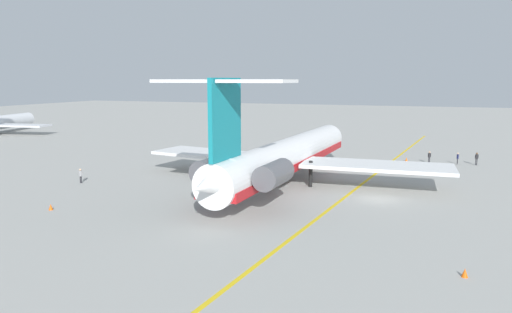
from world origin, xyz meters
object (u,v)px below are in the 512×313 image
Objects in this scene: ground_crew_near_nose at (80,174)px; safety_cone_wingtip at (51,207)px; ground_crew_starboard at (477,157)px; safety_cone_nose at (465,273)px; ground_crew_near_tail at (429,156)px; safety_cone_tail at (406,159)px; ground_crew_portside at (458,157)px; main_jetliner at (285,156)px.

safety_cone_wingtip is at bearing -161.82° from ground_crew_near_nose.
ground_crew_starboard is 41.99m from safety_cone_nose.
safety_cone_wingtip is at bearing -57.98° from ground_crew_near_tail.
safety_cone_tail is at bearing 6.88° from safety_cone_nose.
ground_crew_near_tail is at bearing -62.96° from ground_crew_near_nose.
ground_crew_near_nose is 47.07m from ground_crew_near_tail.
safety_cone_wingtip is at bearing 132.17° from ground_crew_starboard.
ground_crew_near_tail is at bearing -174.88° from ground_crew_portside.
ground_crew_portside is 3.05× the size of safety_cone_tail.
ground_crew_near_nose is 3.13× the size of safety_cone_wingtip.
main_jetliner is 22.84× the size of ground_crew_starboard.
safety_cone_tail is (0.80, 3.12, -0.83)m from ground_crew_near_tail.
main_jetliner reaches higher than ground_crew_near_nose.
ground_crew_near_tail is at bearing 2.69° from safety_cone_nose.
ground_crew_portside reaches higher than safety_cone_wingtip.
ground_crew_near_nose is (-7.53, 22.44, -2.19)m from main_jetliner.
ground_crew_portside is at bearing 91.35° from ground_crew_starboard.
ground_crew_portside reaches higher than safety_cone_nose.
main_jetliner is 75.13× the size of safety_cone_wingtip.
main_jetliner is 23.62× the size of ground_crew_near_tail.
safety_cone_nose is (-13.41, -40.04, -0.81)m from ground_crew_near_nose.
ground_crew_portside is at bearing 81.34° from ground_crew_near_tail.
safety_cone_nose is (-41.04, -1.93, -0.83)m from ground_crew_near_tail.
ground_crew_near_tail reaches higher than ground_crew_portside.
safety_cone_tail is (0.09, 9.36, -0.87)m from ground_crew_starboard.
safety_cone_nose is (-41.60, 1.85, -0.79)m from ground_crew_portside.
ground_crew_near_tail is 1.04× the size of ground_crew_portside.
ground_crew_near_nose is 50.49m from ground_crew_portside.
ground_crew_near_tail is 3.82m from ground_crew_portside.
ground_crew_near_tail reaches higher than safety_cone_nose.
ground_crew_near_tail is at bearing 94.13° from ground_crew_starboard.
ground_crew_starboard is at bearing -5.90° from safety_cone_nose.
ground_crew_starboard is 3.29× the size of safety_cone_tail.
main_jetliner is at bearing -54.93° from ground_crew_near_tail.
safety_cone_tail is at bearing -37.59° from safety_cone_wingtip.
ground_crew_near_tail is (27.63, -38.11, 0.02)m from ground_crew_near_nose.
main_jetliner is at bearing 40.04° from safety_cone_nose.
ground_crew_portside is at bearing -39.46° from main_jetliner.
ground_crew_near_nose is at bearing 129.10° from safety_cone_tail.
safety_cone_tail is at bearing 174.71° from ground_crew_portside.
ground_crew_portside is 3.05× the size of safety_cone_wingtip.
ground_crew_near_nose is 11.51m from safety_cone_wingtip.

